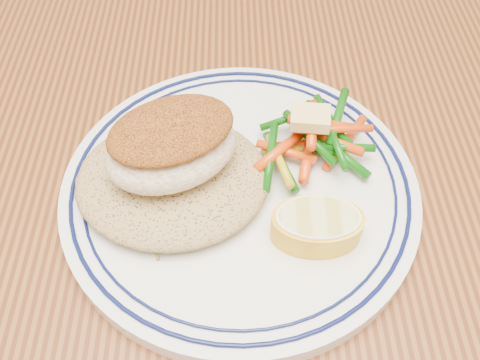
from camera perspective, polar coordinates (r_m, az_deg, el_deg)
name	(u,v)px	position (r m, az deg, el deg)	size (l,w,h in m)	color
dining_table	(204,240)	(0.50, -3.85, -6.40)	(1.50, 0.90, 0.75)	#4C240F
plate	(240,189)	(0.40, 0.00, -0.94)	(0.26, 0.26, 0.02)	silver
rice_pilaf	(172,176)	(0.39, -7.24, 0.40)	(0.14, 0.12, 0.03)	#957A4A
fish_fillet	(172,145)	(0.36, -7.32, 3.75)	(0.11, 0.10, 0.05)	#F5E6CA
vegetable_pile	(313,140)	(0.41, 7.79, 4.23)	(0.09, 0.10, 0.03)	#D63D0A
butter_pat	(310,118)	(0.40, 7.50, 6.60)	(0.03, 0.02, 0.01)	#E2CC6E
lemon_wedge	(317,225)	(0.36, 8.20, -4.78)	(0.06, 0.06, 0.02)	yellow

